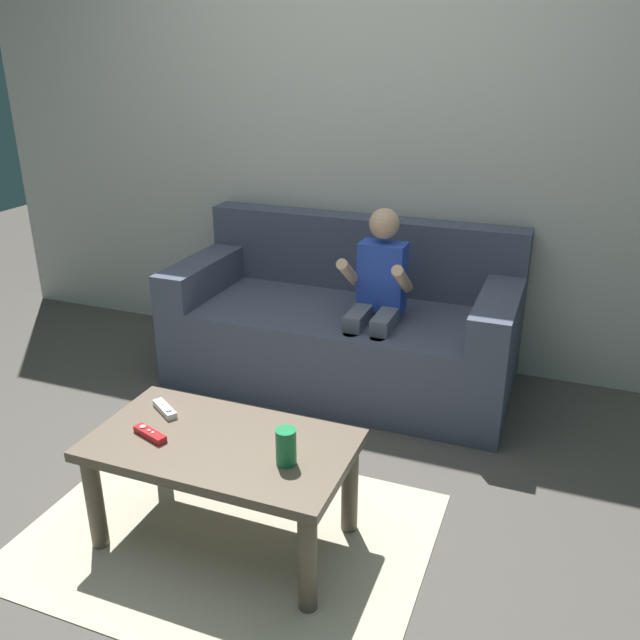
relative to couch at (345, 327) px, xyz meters
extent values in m
plane|color=#4C4742|center=(-0.03, -1.29, -0.29)|extent=(9.38, 9.38, 0.00)
cube|color=beige|center=(-0.03, 0.40, 0.96)|extent=(4.69, 0.05, 2.50)
cube|color=#474C60|center=(0.00, -0.05, -0.08)|extent=(1.71, 0.80, 0.42)
cube|color=#474C60|center=(0.00, 0.27, 0.32)|extent=(1.71, 0.16, 0.39)
cube|color=#474C60|center=(-0.77, -0.05, 0.22)|extent=(0.18, 0.80, 0.18)
cube|color=#474C60|center=(0.77, -0.05, 0.22)|extent=(0.18, 0.80, 0.18)
cylinder|color=slate|center=(0.15, -0.36, -0.08)|extent=(0.07, 0.07, 0.42)
cylinder|color=slate|center=(0.28, -0.36, -0.08)|extent=(0.07, 0.07, 0.42)
cube|color=slate|center=(0.15, -0.22, 0.16)|extent=(0.08, 0.27, 0.08)
cube|color=slate|center=(0.28, -0.22, 0.16)|extent=(0.08, 0.27, 0.08)
cube|color=blue|center=(0.21, -0.09, 0.33)|extent=(0.22, 0.13, 0.33)
cylinder|color=#DBAA87|center=(0.09, -0.21, 0.37)|extent=(0.05, 0.24, 0.19)
cylinder|color=#DBAA87|center=(0.34, -0.21, 0.37)|extent=(0.05, 0.24, 0.19)
sphere|color=#DBAA87|center=(0.21, -0.09, 0.58)|extent=(0.14, 0.14, 0.14)
cube|color=brown|center=(0.02, -1.34, 0.09)|extent=(0.89, 0.50, 0.04)
cylinder|color=brown|center=(-0.37, -1.53, -0.11)|extent=(0.06, 0.06, 0.37)
cylinder|color=brown|center=(0.42, -1.53, -0.11)|extent=(0.06, 0.06, 0.37)
cylinder|color=brown|center=(-0.37, -1.14, -0.11)|extent=(0.06, 0.06, 0.37)
cylinder|color=brown|center=(0.42, -1.14, -0.11)|extent=(0.06, 0.06, 0.37)
cube|color=#BCB299|center=(0.02, -1.34, -0.29)|extent=(1.41, 1.04, 0.01)
cube|color=white|center=(-0.26, -1.24, 0.12)|extent=(0.14, 0.11, 0.02)
cylinder|color=#99999E|center=(-0.23, -1.26, 0.14)|extent=(0.02, 0.02, 0.00)
cylinder|color=silver|center=(-0.26, -1.24, 0.14)|extent=(0.01, 0.01, 0.00)
cylinder|color=silver|center=(-0.28, -1.23, 0.14)|extent=(0.01, 0.01, 0.00)
cube|color=red|center=(-0.21, -1.40, 0.12)|extent=(0.14, 0.08, 0.02)
cylinder|color=#99999E|center=(-0.25, -1.39, 0.14)|extent=(0.02, 0.02, 0.00)
cylinder|color=silver|center=(-0.22, -1.40, 0.14)|extent=(0.01, 0.01, 0.00)
cylinder|color=silver|center=(-0.20, -1.41, 0.14)|extent=(0.01, 0.01, 0.00)
cylinder|color=#1E7F47|center=(0.28, -1.38, 0.17)|extent=(0.07, 0.07, 0.12)
camera|label=1|loc=(1.02, -3.00, 1.33)|focal=37.32mm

